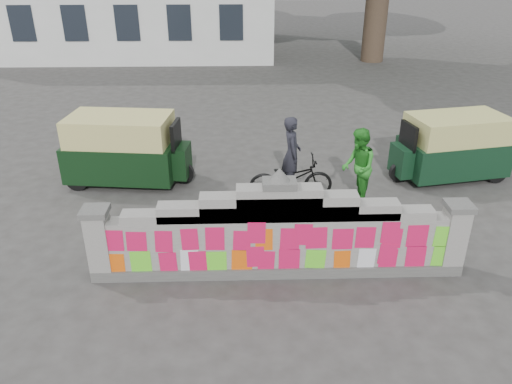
# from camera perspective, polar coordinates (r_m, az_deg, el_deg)

# --- Properties ---
(ground) EXTENTS (100.00, 100.00, 0.00)m
(ground) POSITION_cam_1_polar(r_m,az_deg,el_deg) (8.91, 2.46, -9.19)
(ground) COLOR #383533
(ground) RESTS_ON ground
(parapet_wall) EXTENTS (6.48, 0.44, 2.01)m
(parapet_wall) POSITION_cam_1_polar(r_m,az_deg,el_deg) (8.50, 2.55, -5.09)
(parapet_wall) COLOR #4C4C49
(parapet_wall) RESTS_ON ground
(cyclist_bike) EXTENTS (1.91, 0.74, 0.99)m
(cyclist_bike) POSITION_cam_1_polar(r_m,az_deg,el_deg) (11.22, 4.00, 1.58)
(cyclist_bike) COLOR black
(cyclist_bike) RESTS_ON ground
(cyclist_rider) EXTENTS (0.43, 0.63, 1.68)m
(cyclist_rider) POSITION_cam_1_polar(r_m,az_deg,el_deg) (11.08, 4.05, 3.20)
(cyclist_rider) COLOR black
(cyclist_rider) RESTS_ON ground
(pedestrian) EXTENTS (0.68, 0.86, 1.72)m
(pedestrian) POSITION_cam_1_polar(r_m,az_deg,el_deg) (11.06, 11.58, 2.80)
(pedestrian) COLOR #2B8F27
(pedestrian) RESTS_ON ground
(rickshaw_left) EXTENTS (3.05, 1.66, 1.65)m
(rickshaw_left) POSITION_cam_1_polar(r_m,az_deg,el_deg) (12.30, -14.73, 4.86)
(rickshaw_left) COLOR black
(rickshaw_left) RESTS_ON ground
(rickshaw_right) EXTENTS (2.93, 1.76, 1.57)m
(rickshaw_right) POSITION_cam_1_polar(r_m,az_deg,el_deg) (13.04, 21.44, 4.91)
(rickshaw_right) COLOR black
(rickshaw_right) RESTS_ON ground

